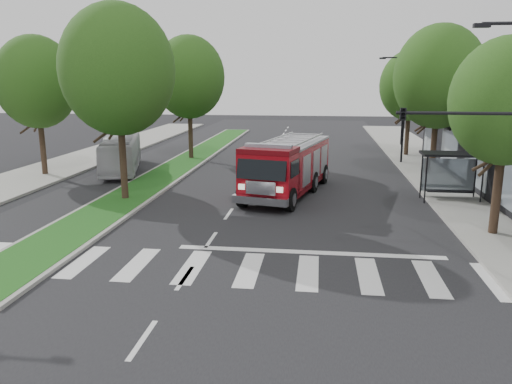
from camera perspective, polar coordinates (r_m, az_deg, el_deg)
ground at (r=20.40m, az=-5.17°, el=-5.48°), size 140.00×140.00×0.00m
sidewalk_right at (r=30.70m, az=22.68°, el=-0.04°), size 5.00×80.00×0.15m
sidewalk_left at (r=35.03m, az=-25.26°, el=1.21°), size 5.00×80.00×0.15m
median at (r=38.81m, az=-8.15°, el=3.35°), size 3.00×50.00×0.15m
bus_shelter at (r=28.25m, az=21.45°, el=3.09°), size 3.20×1.60×2.61m
tree_right_near at (r=22.13m, az=26.75°, el=9.20°), size 4.40×4.40×8.05m
tree_right_mid at (r=33.68m, az=20.18°, el=12.24°), size 5.60×5.60×9.72m
tree_right_far at (r=43.50m, az=17.23°, el=11.55°), size 5.00×5.00×8.73m
tree_median_near at (r=26.93m, az=-15.53°, el=13.28°), size 5.80×5.80×10.16m
tree_median_far at (r=40.23m, az=-7.68°, el=12.87°), size 5.60×5.60×9.72m
tree_left_mid at (r=35.89m, az=-23.79°, el=11.41°), size 5.20×5.20×9.16m
streetlight_right_near at (r=16.39m, az=26.43°, el=5.46°), size 4.08×0.22×8.00m
streetlight_right_far at (r=39.41m, az=16.40°, el=9.55°), size 2.11×0.20×8.00m
fire_engine at (r=28.06m, az=3.63°, el=2.89°), size 4.81×9.73×3.24m
city_bus at (r=36.46m, az=-15.16°, el=4.33°), size 4.75×9.40×2.56m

